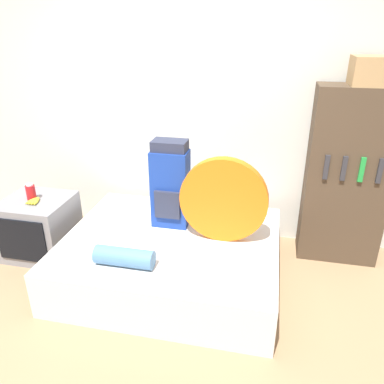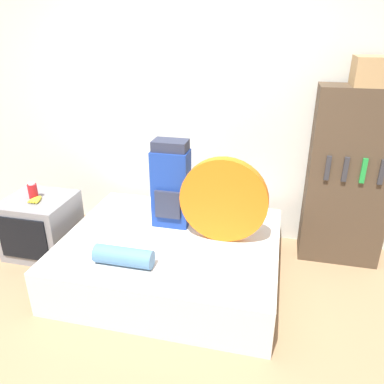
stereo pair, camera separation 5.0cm
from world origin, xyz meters
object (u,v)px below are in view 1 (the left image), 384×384
(sleeping_roll, at_px, (124,257))
(canister, at_px, (31,192))
(tent_bag, at_px, (224,200))
(backpack, at_px, (170,185))
(bookshelf, at_px, (347,178))
(cardboard_box, at_px, (370,71))
(television, at_px, (40,227))

(sleeping_roll, height_order, canister, canister)
(tent_bag, distance_m, canister, 1.83)
(tent_bag, bearing_deg, backpack, 161.93)
(tent_bag, relative_size, bookshelf, 0.45)
(backpack, height_order, bookshelf, bookshelf)
(cardboard_box, bearing_deg, television, -168.51)
(tent_bag, xyz_separation_m, television, (-1.79, 0.02, -0.48))
(television, relative_size, bookshelf, 0.37)
(tent_bag, bearing_deg, cardboard_box, 29.34)
(backpack, height_order, television, backpack)
(sleeping_roll, bearing_deg, cardboard_box, 33.41)
(bookshelf, distance_m, cardboard_box, 0.93)
(backpack, distance_m, cardboard_box, 1.90)
(sleeping_roll, height_order, bookshelf, bookshelf)
(canister, bearing_deg, cardboard_box, 11.18)
(bookshelf, height_order, cardboard_box, cardboard_box)
(backpack, distance_m, television, 1.39)
(television, relative_size, canister, 3.87)
(backpack, height_order, sleeping_roll, backpack)
(television, height_order, canister, canister)
(backpack, bearing_deg, sleeping_roll, -103.82)
(sleeping_roll, xyz_separation_m, canister, (-1.15, 0.58, 0.18))
(canister, bearing_deg, television, -17.15)
(tent_bag, relative_size, canister, 4.63)
(sleeping_roll, relative_size, cardboard_box, 1.46)
(cardboard_box, bearing_deg, canister, -168.82)
(tent_bag, height_order, sleeping_roll, tent_bag)
(television, bearing_deg, backpack, 6.26)
(television, bearing_deg, tent_bag, -0.68)
(canister, distance_m, cardboard_box, 3.15)
(cardboard_box, bearing_deg, bookshelf, 173.71)
(bookshelf, bearing_deg, sleeping_roll, -146.01)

